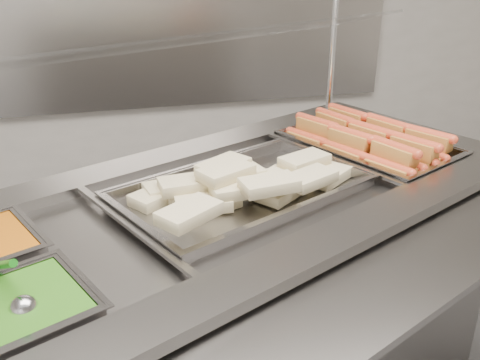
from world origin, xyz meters
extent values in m
cube|color=#9A9690|center=(0.00, 2.45, 1.20)|extent=(3.00, 0.04, 1.20)
cube|color=gray|center=(-0.03, 0.43, 0.44)|extent=(1.98, 1.47, 0.89)
cube|color=gray|center=(0.12, 0.11, 0.90)|extent=(1.79, 0.93, 0.03)
cube|color=gray|center=(-0.18, 0.75, 0.90)|extent=(1.79, 0.93, 0.03)
cube|color=gray|center=(0.78, 0.81, 0.90)|extent=(0.36, 0.58, 0.03)
cube|color=black|center=(-0.03, 0.43, 0.78)|extent=(1.74, 1.22, 0.02)
cube|color=gray|center=(0.37, 0.62, 0.91)|extent=(0.26, 0.53, 0.01)
cube|color=gray|center=(-0.31, 0.30, 0.91)|extent=(0.26, 0.53, 0.01)
cube|color=gray|center=(0.19, -0.04, 0.87)|extent=(1.77, 1.00, 0.02)
cylinder|color=silver|center=(0.55, 1.07, 1.14)|extent=(0.02, 0.02, 0.45)
cube|color=silver|center=(-0.12, 0.62, 1.30)|extent=(1.65, 0.98, 0.09)
cube|color=#1B610F|center=(-0.56, 0.02, 0.88)|extent=(0.35, 0.32, 0.09)
cube|color=#AA5923|center=(0.51, 0.49, 0.90)|extent=(0.11, 0.16, 0.05)
cylinder|color=red|center=(0.51, 0.49, 0.92)|extent=(0.10, 0.16, 0.03)
cube|color=#AA5923|center=(0.43, 0.65, 0.90)|extent=(0.11, 0.16, 0.05)
cylinder|color=red|center=(0.43, 0.65, 0.92)|extent=(0.10, 0.17, 0.03)
cube|color=#AA5923|center=(0.36, 0.81, 0.90)|extent=(0.12, 0.16, 0.05)
cylinder|color=red|center=(0.36, 0.81, 0.92)|extent=(0.10, 0.16, 0.03)
cube|color=#AA5923|center=(0.57, 0.51, 0.89)|extent=(0.11, 0.16, 0.05)
cylinder|color=red|center=(0.57, 0.51, 0.92)|extent=(0.10, 0.17, 0.03)
cube|color=#AA5923|center=(0.49, 0.67, 0.90)|extent=(0.11, 0.16, 0.05)
cylinder|color=red|center=(0.49, 0.67, 0.92)|extent=(0.10, 0.17, 0.03)
cube|color=#AA5923|center=(0.41, 0.84, 0.90)|extent=(0.11, 0.16, 0.05)
cylinder|color=red|center=(0.41, 0.84, 0.92)|extent=(0.10, 0.17, 0.03)
cube|color=#AA5923|center=(0.62, 0.54, 0.90)|extent=(0.11, 0.16, 0.05)
cylinder|color=red|center=(0.62, 0.54, 0.92)|extent=(0.10, 0.16, 0.03)
cube|color=#AA5923|center=(0.55, 0.70, 0.90)|extent=(0.11, 0.16, 0.05)
cylinder|color=red|center=(0.55, 0.70, 0.92)|extent=(0.10, 0.17, 0.03)
cube|color=#AA5923|center=(0.47, 0.86, 0.90)|extent=(0.11, 0.16, 0.05)
cylinder|color=red|center=(0.47, 0.86, 0.92)|extent=(0.10, 0.17, 0.03)
cube|color=#AA5923|center=(0.68, 0.57, 0.89)|extent=(0.11, 0.16, 0.05)
cylinder|color=red|center=(0.68, 0.57, 0.92)|extent=(0.10, 0.17, 0.03)
cube|color=#AA5923|center=(0.61, 0.73, 0.89)|extent=(0.11, 0.16, 0.05)
cylinder|color=red|center=(0.61, 0.73, 0.92)|extent=(0.10, 0.17, 0.03)
cube|color=#AA5923|center=(0.53, 0.89, 0.89)|extent=(0.11, 0.16, 0.05)
cylinder|color=red|center=(0.53, 0.89, 0.92)|extent=(0.10, 0.17, 0.03)
cube|color=#AA5923|center=(0.54, 0.51, 0.95)|extent=(0.11, 0.16, 0.05)
cylinder|color=red|center=(0.54, 0.51, 0.97)|extent=(0.09, 0.17, 0.03)
cube|color=#AA5923|center=(0.46, 0.66, 0.95)|extent=(0.12, 0.16, 0.05)
cylinder|color=red|center=(0.46, 0.66, 0.97)|extent=(0.10, 0.16, 0.03)
cube|color=#AA5923|center=(0.40, 0.81, 0.95)|extent=(0.12, 0.16, 0.05)
cylinder|color=red|center=(0.40, 0.81, 0.97)|extent=(0.10, 0.16, 0.03)
cube|color=#AA5923|center=(0.62, 0.53, 0.95)|extent=(0.12, 0.16, 0.05)
cylinder|color=red|center=(0.62, 0.53, 0.97)|extent=(0.11, 0.16, 0.03)
cube|color=#AA5923|center=(0.54, 0.69, 0.95)|extent=(0.11, 0.16, 0.05)
cylinder|color=red|center=(0.54, 0.69, 0.97)|extent=(0.10, 0.16, 0.03)
cube|color=#AA5923|center=(0.48, 0.85, 0.95)|extent=(0.10, 0.16, 0.05)
cylinder|color=red|center=(0.48, 0.85, 0.97)|extent=(0.09, 0.17, 0.03)
cube|color=#AA5923|center=(0.71, 0.59, 0.95)|extent=(0.12, 0.16, 0.05)
cylinder|color=red|center=(0.71, 0.59, 0.97)|extent=(0.11, 0.16, 0.03)
cube|color=#AA5923|center=(0.64, 0.74, 0.95)|extent=(0.11, 0.16, 0.05)
cylinder|color=red|center=(0.64, 0.74, 0.97)|extent=(0.10, 0.17, 0.03)
cube|color=#AA5923|center=(0.56, 0.90, 0.95)|extent=(0.11, 0.16, 0.05)
cylinder|color=red|center=(0.56, 0.90, 0.97)|extent=(0.09, 0.17, 0.03)
cube|color=beige|center=(-0.22, 0.48, 0.90)|extent=(0.17, 0.16, 0.03)
cube|color=beige|center=(0.13, 0.49, 0.91)|extent=(0.17, 0.17, 0.03)
cube|color=beige|center=(-0.17, 0.51, 0.91)|extent=(0.17, 0.12, 0.03)
cube|color=beige|center=(-0.08, 0.39, 0.90)|extent=(0.17, 0.14, 0.03)
cube|color=beige|center=(0.30, 0.48, 0.91)|extent=(0.17, 0.16, 0.03)
cube|color=beige|center=(0.13, 0.41, 0.91)|extent=(0.17, 0.16, 0.03)
cube|color=beige|center=(-0.10, 0.39, 0.91)|extent=(0.16, 0.09, 0.03)
cube|color=beige|center=(-0.12, 0.48, 0.90)|extent=(0.16, 0.09, 0.03)
cube|color=beige|center=(-0.14, 0.47, 0.94)|extent=(0.16, 0.10, 0.03)
cube|color=beige|center=(0.25, 0.54, 0.94)|extent=(0.17, 0.14, 0.03)
cube|color=beige|center=(0.02, 0.48, 0.94)|extent=(0.17, 0.13, 0.03)
cube|color=beige|center=(0.21, 0.41, 0.94)|extent=(0.18, 0.14, 0.03)
cube|color=beige|center=(0.08, 0.42, 0.94)|extent=(0.17, 0.14, 0.03)
cube|color=beige|center=(0.00, 0.40, 0.94)|extent=(0.16, 0.10, 0.03)
cube|color=beige|center=(-0.02, 0.48, 0.97)|extent=(0.18, 0.16, 0.03)
cube|color=beige|center=(0.07, 0.34, 0.97)|extent=(0.16, 0.11, 0.03)
cube|color=beige|center=(-0.17, 0.22, 0.97)|extent=(0.17, 0.16, 0.03)
cube|color=beige|center=(-0.03, 0.44, 0.97)|extent=(0.18, 0.15, 0.03)
sphere|color=#B6B6BB|center=(-0.53, 0.02, 0.91)|extent=(0.06, 0.06, 0.06)
cylinder|color=#167E16|center=(-0.56, 0.09, 0.97)|extent=(0.08, 0.14, 0.09)
camera|label=1|loc=(-0.33, -0.90, 1.56)|focal=40.00mm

